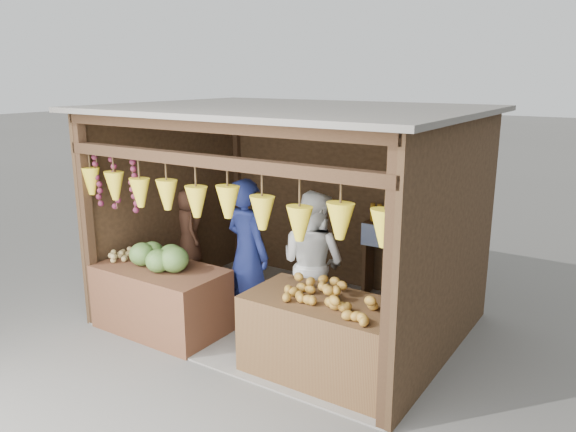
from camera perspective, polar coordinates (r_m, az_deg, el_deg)
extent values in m
plane|color=#514F49|center=(7.25, 0.12, -10.39)|extent=(80.00, 80.00, 0.00)
cube|color=slate|center=(7.25, 0.12, -10.32)|extent=(4.00, 3.00, 0.02)
cube|color=black|center=(8.08, 5.97, 1.84)|extent=(4.00, 0.06, 2.60)
cube|color=black|center=(8.05, -11.87, 1.58)|extent=(0.06, 3.00, 2.60)
cube|color=black|center=(6.00, 16.34, -3.02)|extent=(0.06, 3.00, 2.60)
cube|color=#605B54|center=(6.61, 0.13, 10.85)|extent=(4.30, 3.30, 0.06)
cube|color=black|center=(7.10, -19.74, -0.65)|extent=(0.11, 0.11, 2.60)
cube|color=black|center=(4.73, 10.36, -7.31)|extent=(0.11, 0.11, 2.60)
cube|color=black|center=(9.06, -5.16, 3.21)|extent=(0.11, 0.11, 2.60)
cube|color=black|center=(7.36, 19.26, -0.11)|extent=(0.11, 0.11, 2.60)
cube|color=black|center=(5.51, -8.15, 5.54)|extent=(4.00, 0.12, 0.12)
cube|color=black|center=(5.47, -8.28, 9.07)|extent=(4.00, 0.12, 0.12)
cube|color=#382314|center=(7.54, 12.30, -1.25)|extent=(1.25, 0.30, 0.05)
cube|color=#382314|center=(7.91, 8.15, -4.32)|extent=(0.05, 0.28, 1.05)
cube|color=#382314|center=(7.52, 16.26, -5.74)|extent=(0.05, 0.28, 1.05)
cube|color=blue|center=(7.43, 11.80, -2.50)|extent=(1.25, 0.02, 0.30)
cube|color=#472717|center=(6.99, -12.74, -8.21)|extent=(1.57, 0.85, 0.79)
cube|color=#472A17|center=(5.82, 3.77, -12.33)|extent=(1.63, 0.85, 0.84)
cube|color=black|center=(8.44, -9.83, -5.83)|extent=(0.33, 0.33, 0.31)
imported|color=#151D50|center=(6.80, -4.15, -3.80)|extent=(0.76, 0.59, 1.84)
imported|color=silver|center=(6.60, 2.54, -4.81)|extent=(0.92, 0.76, 1.74)
imported|color=#502F20|center=(8.23, -10.04, -1.14)|extent=(0.65, 0.62, 1.12)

